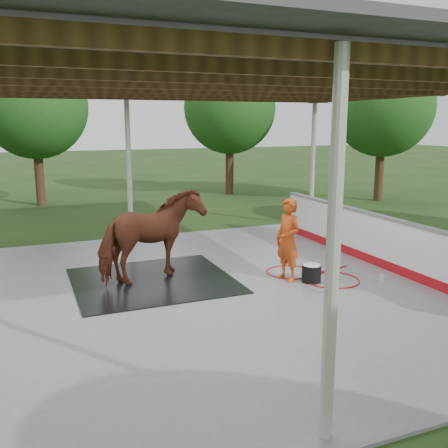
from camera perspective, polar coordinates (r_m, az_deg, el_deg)
name	(u,v)px	position (r m, az deg, el deg)	size (l,w,h in m)	color
ground	(185,295)	(9.53, -4.54, -8.15)	(100.00, 100.00, 0.00)	#1E3814
concrete_slab	(184,294)	(9.52, -4.54, -8.01)	(12.00, 10.00, 0.05)	slate
pavilion_structure	(181,77)	(9.00, -4.96, 16.36)	(12.60, 10.60, 4.05)	beige
dasher_board	(383,243)	(11.55, 17.70, -2.07)	(0.16, 8.00, 1.15)	#A60D18
tree_belt	(182,91)	(9.93, -4.84, 14.88)	(28.00, 28.00, 5.80)	#382314
rubber_mat	(153,280)	(10.26, -8.11, -6.40)	(3.13, 2.93, 0.02)	black
horse	(152,236)	(10.02, -8.26, -1.39)	(0.98, 2.15, 1.82)	brown
handler	(288,240)	(10.10, 7.32, -1.80)	(0.61, 0.40, 1.68)	#C64415
wash_bucket	(311,273)	(10.22, 9.96, -5.52)	(0.39, 0.39, 0.36)	black
soap_bottle_a	(328,287)	(9.60, 11.84, -7.07)	(0.10, 0.10, 0.26)	silver
soap_bottle_b	(382,277)	(10.56, 17.59, -5.84)	(0.09, 0.09, 0.19)	#338CD8
hose_coil	(313,276)	(10.60, 10.13, -5.87)	(1.91, 1.85, 0.02)	#BC0D0E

